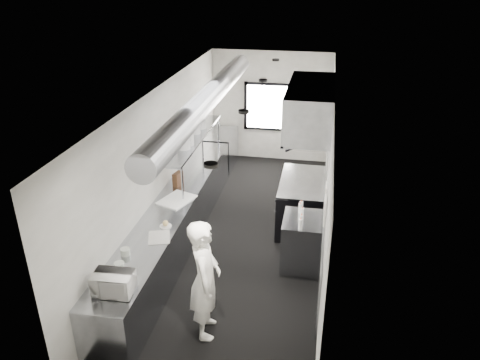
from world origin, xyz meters
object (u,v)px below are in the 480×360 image
at_px(plate_stack_c, 195,126).
at_px(line_cook, 205,279).
at_px(bottle_station, 302,242).
at_px(squeeze_bottle_c, 302,213).
at_px(far_work_table, 220,150).
at_px(plate_stack_b, 187,136).
at_px(squeeze_bottle_b, 301,220).
at_px(pass_shelf, 193,139).
at_px(microwave, 113,283).
at_px(squeeze_bottle_e, 301,206).
at_px(range, 301,202).
at_px(knife_block, 178,179).
at_px(prep_counter, 175,223).
at_px(deli_tub_b, 125,252).
at_px(small_plate, 166,226).
at_px(cutting_board, 177,200).
at_px(squeeze_bottle_a, 300,224).
at_px(plate_stack_d, 201,120).
at_px(squeeze_bottle_d, 300,208).
at_px(exhaust_hood, 310,107).
at_px(deli_tub_a, 119,266).
at_px(plate_stack_a, 184,141).

bearing_deg(plate_stack_c, line_cook, -72.99).
bearing_deg(line_cook, plate_stack_c, 5.82).
relative_size(bottle_station, squeeze_bottle_c, 4.90).
xyz_separation_m(far_work_table, plate_stack_c, (-0.05, -1.96, 1.28)).
relative_size(plate_stack_b, squeeze_bottle_c, 1.85).
bearing_deg(squeeze_bottle_b, pass_shelf, 140.89).
relative_size(squeeze_bottle_b, squeeze_bottle_c, 0.95).
height_order(microwave, squeeze_bottle_e, microwave).
bearing_deg(range, microwave, -119.94).
height_order(line_cook, plate_stack_b, plate_stack_b).
bearing_deg(knife_block, pass_shelf, 98.48).
bearing_deg(squeeze_bottle_c, prep_counter, 175.56).
distance_m(line_cook, squeeze_bottle_e, 2.40).
bearing_deg(far_work_table, line_cook, -79.11).
bearing_deg(deli_tub_b, small_plate, 69.96).
distance_m(prep_counter, line_cook, 2.36).
height_order(plate_stack_b, squeeze_bottle_c, plate_stack_b).
bearing_deg(squeeze_bottle_b, bottle_station, 82.81).
distance_m(cutting_board, knife_block, 0.63).
distance_m(microwave, squeeze_bottle_a, 3.01).
xyz_separation_m(plate_stack_d, squeeze_bottle_e, (2.27, -2.01, -0.76)).
bearing_deg(knife_block, squeeze_bottle_d, -2.11).
xyz_separation_m(exhaust_hood, line_cook, (-1.14, -3.24, -1.50)).
bearing_deg(exhaust_hood, far_work_table, 131.94).
height_order(knife_block, plate_stack_b, plate_stack_b).
bearing_deg(prep_counter, range, 28.74).
xyz_separation_m(small_plate, plate_stack_d, (-0.17, 2.93, 0.84)).
bearing_deg(squeeze_bottle_b, deli_tub_b, -151.42).
bearing_deg(plate_stack_c, pass_shelf, -87.31).
relative_size(bottle_station, deli_tub_a, 6.32).
relative_size(line_cook, deli_tub_b, 12.64).
bearing_deg(knife_block, plate_stack_a, 80.80).
distance_m(microwave, cutting_board, 2.60).
bearing_deg(plate_stack_b, pass_shelf, 91.96).
height_order(plate_stack_d, squeeze_bottle_a, plate_stack_d).
bearing_deg(line_cook, far_work_table, -0.31).
relative_size(pass_shelf, range, 1.88).
bearing_deg(plate_stack_b, squeeze_bottle_c, -28.55).
relative_size(plate_stack_a, squeeze_bottle_e, 1.61).
height_order(far_work_table, line_cook, line_cook).
height_order(pass_shelf, squeeze_bottle_d, pass_shelf).
bearing_deg(small_plate, plate_stack_b, 95.19).
height_order(exhaust_hood, squeeze_bottle_c, exhaust_hood).
bearing_deg(plate_stack_b, far_work_table, 89.42).
distance_m(bottle_station, squeeze_bottle_c, 0.54).
xyz_separation_m(exhaust_hood, prep_counter, (-2.25, -1.20, -1.94)).
xyz_separation_m(microwave, squeeze_bottle_a, (2.24, 2.01, -0.05)).
bearing_deg(cutting_board, deli_tub_b, -96.62).
bearing_deg(plate_stack_a, squeeze_bottle_a, -31.18).
distance_m(exhaust_hood, prep_counter, 3.20).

